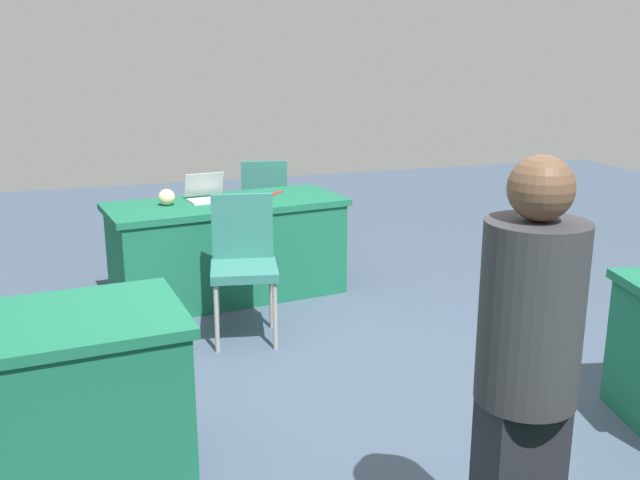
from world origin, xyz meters
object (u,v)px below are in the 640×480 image
Objects in this scene: chair_tucked_left at (244,257)px; table_back_left at (10,405)px; table_foreground at (228,249)px; yarn_ball at (167,197)px; person_presenter at (526,368)px; scissors_red at (276,193)px; chair_near_front at (264,202)px; laptop_silver at (208,195)px.

table_back_left is at bearing 56.17° from chair_tucked_left.
yarn_ball is (0.46, 0.01, 0.45)m from table_foreground.
scissors_red is at bearing -92.63° from person_presenter.
scissors_red is (-0.52, -1.05, 0.21)m from chair_tucked_left.
chair_tucked_left is 0.99m from yarn_ball.
person_presenter reaches higher than yarn_ball.
person_presenter is at bearing -80.79° from chair_near_front.
table_back_left is at bearing 57.42° from table_foreground.
table_back_left is 12.99× the size of yarn_ball.
chair_near_front is 1.42m from yarn_ball.
chair_tucked_left is 0.99m from laptop_silver.
table_back_left is at bearing 3.56° from scissors_red.
person_presenter is 12.88× the size of yarn_ball.
laptop_silver is at bearing -83.69° from person_presenter.
person_presenter is 4.57× the size of laptop_silver.
laptop_silver reaches higher than chair_near_front.
chair_tucked_left is at bearing 15.28° from scissors_red.
yarn_ball is (0.39, -0.87, 0.27)m from chair_tucked_left.
person_presenter is 3.69m from laptop_silver.
scissors_red is at bearing -84.41° from chair_near_front.
person_presenter reaches higher than table_back_left.
scissors_red reaches higher than table_foreground.
table_back_left is at bearing -37.52° from person_presenter.
laptop_silver is 0.34m from yarn_ball.
table_foreground is at bearing -27.78° from scissors_red.
person_presenter reaches higher than laptop_silver.
table_back_left is 1.67× the size of chair_tucked_left.
table_foreground is at bearing -83.00° from chair_tucked_left.
chair_tucked_left is at bearing 114.32° from yarn_ball.
yarn_ball is at bearing -123.99° from chair_near_front.
table_foreground is 1.11m from chair_near_front.
table_foreground is 5.43× the size of laptop_silver.
table_foreground is 15.31× the size of yarn_ball.
yarn_ball reaches higher than table_foreground.
chair_near_front is 2.67× the size of laptop_silver.
table_foreground is at bearing -122.58° from table_back_left.
person_presenter is (-0.37, 2.70, 0.33)m from chair_tucked_left.
chair_tucked_left is (0.06, 0.88, 0.18)m from table_foreground.
scissors_red is at bearing -159.31° from table_foreground.
chair_near_front is 0.58× the size of person_presenter.
chair_near_front is at bearing -119.72° from table_foreground.
chair_near_front is at bearing -136.20° from yarn_ball.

